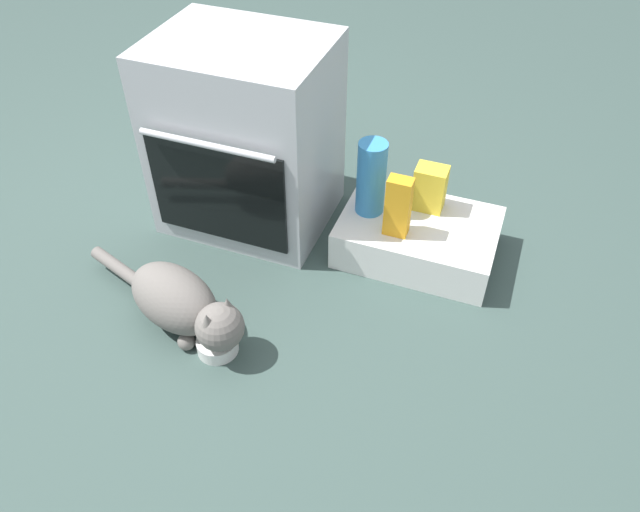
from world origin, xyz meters
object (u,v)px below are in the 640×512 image
(pantry_cabinet, at_px, (418,237))
(cat, at_px, (182,303))
(oven, at_px, (246,137))
(snack_bag, at_px, (430,188))
(water_bottle, at_px, (371,178))
(food_bowl, at_px, (217,344))
(juice_carton, at_px, (398,207))

(pantry_cabinet, xyz_separation_m, cat, (-0.66, -0.67, 0.04))
(oven, relative_size, snack_bag, 4.22)
(water_bottle, bearing_deg, cat, -124.29)
(pantry_cabinet, bearing_deg, water_bottle, 179.82)
(oven, distance_m, cat, 0.71)
(oven, height_order, food_bowl, oven)
(juice_carton, bearing_deg, pantry_cabinet, 53.06)
(oven, xyz_separation_m, snack_bag, (0.72, 0.10, -0.13))
(cat, bearing_deg, water_bottle, 74.34)
(oven, xyz_separation_m, food_bowl, (0.21, -0.71, -0.35))
(food_bowl, distance_m, snack_bag, 0.99)
(cat, bearing_deg, pantry_cabinet, 63.98)
(oven, height_order, snack_bag, oven)
(cat, relative_size, snack_bag, 4.12)
(food_bowl, bearing_deg, pantry_cabinet, 54.66)
(pantry_cabinet, bearing_deg, food_bowl, -125.34)
(snack_bag, bearing_deg, pantry_cabinet, -92.33)
(juice_carton, bearing_deg, food_bowl, -125.09)
(pantry_cabinet, relative_size, juice_carton, 2.47)
(snack_bag, bearing_deg, food_bowl, -122.15)
(pantry_cabinet, distance_m, water_bottle, 0.31)
(food_bowl, height_order, juice_carton, juice_carton)
(food_bowl, distance_m, water_bottle, 0.83)
(oven, relative_size, pantry_cabinet, 1.28)
(oven, relative_size, juice_carton, 3.16)
(snack_bag, bearing_deg, oven, -172.11)
(oven, distance_m, water_bottle, 0.51)
(oven, xyz_separation_m, juice_carton, (0.64, -0.09, -0.10))
(snack_bag, bearing_deg, juice_carton, -111.24)
(oven, relative_size, food_bowl, 5.41)
(oven, height_order, juice_carton, oven)
(pantry_cabinet, height_order, water_bottle, water_bottle)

